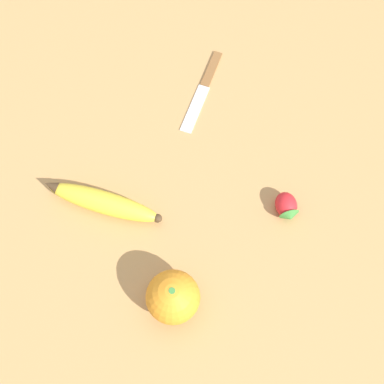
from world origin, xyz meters
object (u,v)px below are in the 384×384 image
banana (103,202)px  paring_knife (204,88)px  orange (173,297)px  strawberry (287,207)px

banana → paring_knife: (0.05, -0.29, -0.02)m
orange → strawberry: 0.25m
paring_knife → strawberry: bearing=138.5°
orange → paring_knife: (0.25, -0.33, -0.04)m
strawberry → paring_knife: strawberry is taller
orange → strawberry: orange is taller
orange → paring_knife: orange is taller
banana → orange: size_ratio=2.34×
strawberry → orange: bearing=-63.4°
banana → strawberry: bearing=-164.3°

